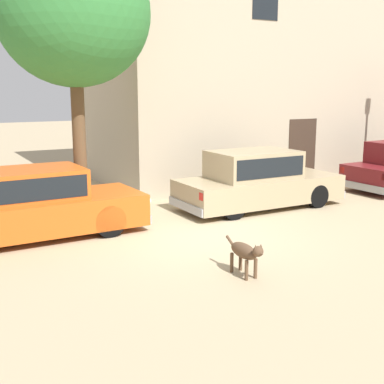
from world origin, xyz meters
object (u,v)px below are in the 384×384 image
object	(u,v)px
parked_sedan_nearest	(33,204)
acacia_tree_left	(74,13)
stray_dog_spotted	(245,252)
parked_sedan_second	(257,179)

from	to	relation	value
parked_sedan_nearest	acacia_tree_left	distance (m)	4.16
parked_sedan_nearest	stray_dog_spotted	xyz separation A→B (m)	(2.55, -3.95, -0.30)
parked_sedan_second	stray_dog_spotted	bearing A→B (deg)	-127.86
stray_dog_spotted	parked_sedan_second	bearing A→B (deg)	141.93
parked_sedan_second	acacia_tree_left	size ratio (longest dim) A/B	0.72
stray_dog_spotted	acacia_tree_left	distance (m)	6.41
parked_sedan_nearest	acacia_tree_left	world-z (taller)	acacia_tree_left
stray_dog_spotted	acacia_tree_left	xyz separation A→B (m)	(-1.33, 4.64, 4.21)
parked_sedan_nearest	acacia_tree_left	bearing A→B (deg)	28.02
parked_sedan_nearest	acacia_tree_left	xyz separation A→B (m)	(1.23, 0.70, 3.91)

